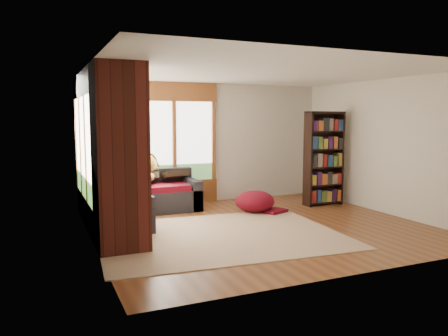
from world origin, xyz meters
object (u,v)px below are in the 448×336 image
object	(u,v)px
area_rug	(221,235)
pouf	(255,201)
brick_chimney	(120,158)
bookshelf	(324,159)
sectional_sofa	(126,201)
dog_brindle	(121,181)
dog_tan	(135,172)

from	to	relation	value
area_rug	pouf	size ratio (longest dim) A/B	4.79
brick_chimney	pouf	distance (m)	3.39
brick_chimney	bookshelf	size ratio (longest dim) A/B	1.31
brick_chimney	pouf	size ratio (longest dim) A/B	3.34
brick_chimney	pouf	xyz separation A→B (m)	(2.87, 1.44, -1.08)
sectional_sofa	dog_brindle	xyz separation A→B (m)	(-0.14, -0.36, 0.43)
sectional_sofa	pouf	bearing A→B (deg)	-18.55
sectional_sofa	bookshelf	distance (m)	4.19
pouf	dog_tan	bearing A→B (deg)	161.11
brick_chimney	sectional_sofa	bearing A→B (deg)	77.71
area_rug	bookshelf	bearing A→B (deg)	25.48
bookshelf	pouf	bearing A→B (deg)	-178.07
brick_chimney	dog_tan	world-z (taller)	brick_chimney
area_rug	dog_brindle	distance (m)	2.16
brick_chimney	bookshelf	distance (m)	4.79
dog_tan	bookshelf	bearing A→B (deg)	-24.41
sectional_sofa	dog_brindle	distance (m)	0.58
area_rug	dog_brindle	bearing A→B (deg)	127.61
area_rug	dog_tan	bearing A→B (deg)	112.67
area_rug	dog_tan	distance (m)	2.44
area_rug	pouf	xyz separation A→B (m)	(1.32, 1.37, 0.22)
dog_brindle	bookshelf	bearing A→B (deg)	-107.45
area_rug	pouf	distance (m)	1.91
dog_brindle	dog_tan	bearing A→B (deg)	-49.83
brick_chimney	pouf	bearing A→B (deg)	26.69
bookshelf	dog_brindle	bearing A→B (deg)	177.45
dog_tan	dog_brindle	bearing A→B (deg)	-139.13
sectional_sofa	bookshelf	bearing A→B (deg)	-12.15
sectional_sofa	pouf	size ratio (longest dim) A/B	2.83
bookshelf	pouf	distance (m)	1.84
brick_chimney	dog_tan	distance (m)	2.34
area_rug	dog_tan	world-z (taller)	dog_tan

